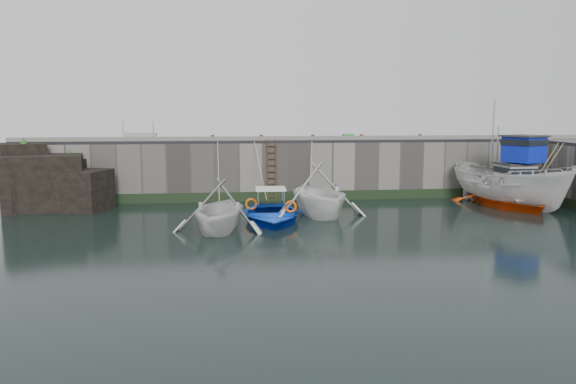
{
  "coord_description": "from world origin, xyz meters",
  "views": [
    {
      "loc": [
        -4.51,
        -18.8,
        4.62
      ],
      "look_at": [
        -1.73,
        4.88,
        1.2
      ],
      "focal_mm": 35.0,
      "sensor_mm": 36.0,
      "label": 1
    }
  ],
  "objects": [
    {
      "name": "rock_outcrop",
      "position": [
        -12.92,
        9.11,
        1.26
      ],
      "size": [
        5.85,
        4.24,
        3.41
      ],
      "color": "black",
      "rests_on": "ground"
    },
    {
      "name": "boat_near_blacktrim",
      "position": [
        -0.27,
        5.66,
        0.0
      ],
      "size": [
        5.15,
        5.74,
        2.7
      ],
      "primitive_type": "imported",
      "rotation": [
        0.0,
        0.0,
        0.15
      ],
      "color": "white",
      "rests_on": "ground"
    },
    {
      "name": "ground",
      "position": [
        0.0,
        0.0,
        0.0
      ],
      "size": [
        120.0,
        120.0,
        0.0
      ],
      "primitive_type": "plane",
      "color": "black",
      "rests_on": "ground"
    },
    {
      "name": "boat_far_white",
      "position": [
        9.52,
        6.92,
        1.09
      ],
      "size": [
        5.11,
        7.13,
        5.58
      ],
      "rotation": [
        0.0,
        0.0,
        0.44
      ],
      "color": "silver",
      "rests_on": "ground"
    },
    {
      "name": "boat_near_blue_rope",
      "position": [
        -2.47,
        8.63,
        0.0
      ],
      "size": [
        0.04,
        3.77,
        3.1
      ],
      "primitive_type": null,
      "color": "tan",
      "rests_on": "ground"
    },
    {
      "name": "quay_back",
      "position": [
        0.0,
        12.5,
        1.5
      ],
      "size": [
        30.0,
        5.0,
        3.0
      ],
      "primitive_type": "cube",
      "color": "slate",
      "rests_on": "ground"
    },
    {
      "name": "bollard_d",
      "position": [
        2.8,
        10.25,
        3.3
      ],
      "size": [
        0.18,
        0.18,
        0.28
      ],
      "primitive_type": "cylinder",
      "color": "#3F1E0F",
      "rests_on": "road_back"
    },
    {
      "name": "ladder",
      "position": [
        -2.0,
        9.91,
        1.59
      ],
      "size": [
        0.51,
        0.08,
        3.2
      ],
      "color": "#3F1E0F",
      "rests_on": "ground"
    },
    {
      "name": "kerb_back",
      "position": [
        0.0,
        10.15,
        3.26
      ],
      "size": [
        30.0,
        0.3,
        0.2
      ],
      "primitive_type": "cube",
      "color": "slate",
      "rests_on": "road_back"
    },
    {
      "name": "bollard_b",
      "position": [
        -2.5,
        10.25,
        3.3
      ],
      "size": [
        0.18,
        0.18,
        0.28
      ],
      "primitive_type": "cylinder",
      "color": "#3F1E0F",
      "rests_on": "road_back"
    },
    {
      "name": "boat_far_orange",
      "position": [
        9.5,
        7.17,
        0.4
      ],
      "size": [
        4.47,
        6.13,
        4.24
      ],
      "rotation": [
        0.0,
        0.0,
        0.03
      ],
      "color": "#FA4F0D",
      "rests_on": "ground"
    },
    {
      "name": "bollard_e",
      "position": [
        6.0,
        10.25,
        3.3
      ],
      "size": [
        0.18,
        0.18,
        0.28
      ],
      "primitive_type": "cylinder",
      "color": "#3F1E0F",
      "rests_on": "road_back"
    },
    {
      "name": "boat_near_white",
      "position": [
        -4.67,
        2.9,
        0.0
      ],
      "size": [
        4.63,
        5.11,
        2.34
      ],
      "primitive_type": "imported",
      "rotation": [
        0.0,
        0.0,
        -0.2
      ],
      "color": "silver",
      "rests_on": "ground"
    },
    {
      "name": "bollard_a",
      "position": [
        -5.0,
        10.25,
        3.3
      ],
      "size": [
        0.18,
        0.18,
        0.28
      ],
      "primitive_type": "cylinder",
      "color": "#3F1E0F",
      "rests_on": "road_back"
    },
    {
      "name": "fish_crate",
      "position": [
        2.14,
        10.5,
        3.3
      ],
      "size": [
        0.58,
        0.46,
        0.28
      ],
      "primitive_type": "cube",
      "rotation": [
        0.0,
        0.0,
        0.12
      ],
      "color": "#198E2F",
      "rests_on": "road_back"
    },
    {
      "name": "bollard_c",
      "position": [
        0.2,
        10.25,
        3.3
      ],
      "size": [
        0.18,
        0.18,
        0.28
      ],
      "primitive_type": "cylinder",
      "color": "#3F1E0F",
      "rests_on": "road_back"
    },
    {
      "name": "boat_near_blacktrim_rope",
      "position": [
        -0.27,
        9.08,
        0.0
      ],
      "size": [
        0.04,
        3.18,
        3.1
      ],
      "primitive_type": null,
      "color": "tan",
      "rests_on": "ground"
    },
    {
      "name": "algae_back",
      "position": [
        0.0,
        9.96,
        0.25
      ],
      "size": [
        30.0,
        0.08,
        0.5
      ],
      "primitive_type": "cube",
      "color": "black",
      "rests_on": "ground"
    },
    {
      "name": "boat_near_white_rope",
      "position": [
        -4.67,
        7.7,
        0.0
      ],
      "size": [
        0.04,
        5.29,
        3.1
      ],
      "primitive_type": null,
      "color": "tan",
      "rests_on": "ground"
    },
    {
      "name": "boat_near_blue",
      "position": [
        -2.47,
        4.77,
        0.0
      ],
      "size": [
        3.73,
        5.07,
        1.02
      ],
      "primitive_type": "imported",
      "rotation": [
        0.0,
        0.0,
        -0.04
      ],
      "color": "blue",
      "rests_on": "ground"
    },
    {
      "name": "railing",
      "position": [
        -8.75,
        11.25,
        3.36
      ],
      "size": [
        1.6,
        1.05,
        1.0
      ],
      "color": "#A5A8AD",
      "rests_on": "road_back"
    },
    {
      "name": "road_back",
      "position": [
        0.0,
        12.5,
        3.08
      ],
      "size": [
        30.0,
        5.0,
        0.16
      ],
      "primitive_type": "cube",
      "color": "black",
      "rests_on": "quay_back"
    }
  ]
}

